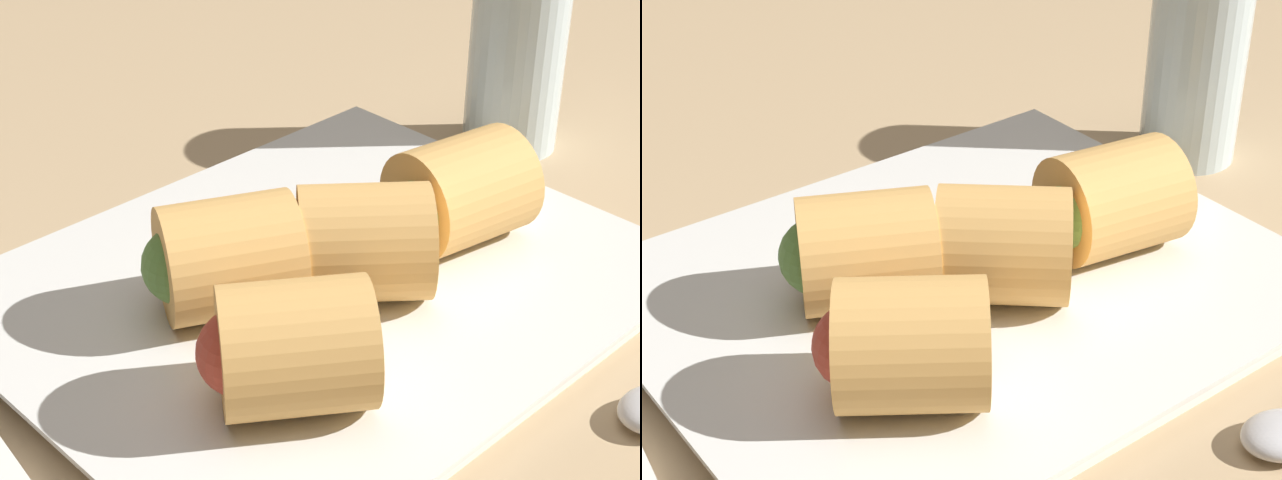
# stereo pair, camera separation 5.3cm
# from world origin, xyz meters

# --- Properties ---
(table_surface) EXTENTS (1.80, 1.40, 0.02)m
(table_surface) POSITION_xyz_m (0.00, 0.00, 0.01)
(table_surface) COLOR tan
(table_surface) RESTS_ON ground
(serving_plate) EXTENTS (0.33, 0.27, 0.01)m
(serving_plate) POSITION_xyz_m (0.01, 0.02, 0.03)
(serving_plate) COLOR silver
(serving_plate) RESTS_ON table_surface
(roll_front_left) EXTENTS (0.08, 0.07, 0.06)m
(roll_front_left) POSITION_xyz_m (0.09, -0.00, 0.06)
(roll_front_left) COLOR #DBA356
(roll_front_left) RESTS_ON serving_plate
(roll_front_right) EXTENTS (0.09, 0.09, 0.06)m
(roll_front_right) POSITION_xyz_m (-0.07, -0.04, 0.06)
(roll_front_right) COLOR #DBA356
(roll_front_right) RESTS_ON serving_plate
(roll_back_left) EXTENTS (0.08, 0.08, 0.06)m
(roll_back_left) POSITION_xyz_m (-0.04, 0.04, 0.06)
(roll_back_left) COLOR #DBA356
(roll_back_left) RESTS_ON serving_plate
(roll_back_right) EXTENTS (0.09, 0.09, 0.06)m
(roll_back_right) POSITION_xyz_m (0.01, 0.00, 0.06)
(roll_back_right) COLOR #DBA356
(roll_back_right) RESTS_ON serving_plate
(drinking_glass) EXTENTS (0.06, 0.06, 0.14)m
(drinking_glass) POSITION_xyz_m (0.23, 0.07, 0.09)
(drinking_glass) COLOR silver
(drinking_glass) RESTS_ON table_surface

